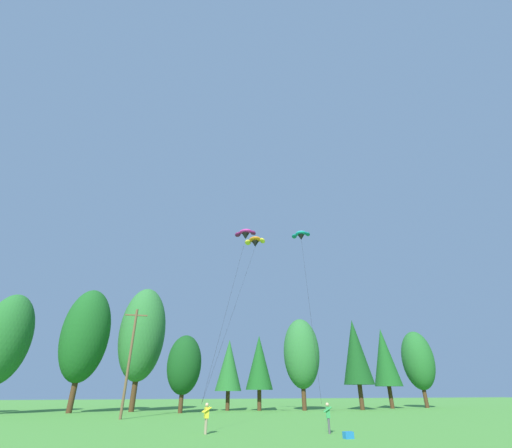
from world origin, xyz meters
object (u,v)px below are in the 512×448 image
parafoil_kite_far_orange (255,242)px  parafoil_kite_high_magenta (245,234)px  utility_pole (130,358)px  kite_flyer_near (206,415)px  kite_flyer_mid (328,415)px  parafoil_kite_mid_teal (301,235)px  picnic_cooler (348,435)px

parafoil_kite_far_orange → parafoil_kite_high_magenta: bearing=-110.7°
utility_pole → parafoil_kite_high_magenta: parafoil_kite_high_magenta is taller
kite_flyer_near → parafoil_kite_far_orange: 26.37m
utility_pole → parafoil_kite_high_magenta: 16.86m
utility_pole → parafoil_kite_high_magenta: size_ratio=0.61×
kite_flyer_mid → parafoil_kite_far_orange: size_ratio=0.09×
parafoil_kite_mid_teal → parafoil_kite_far_orange: bearing=104.2°
utility_pole → parafoil_kite_mid_teal: bearing=-24.0°
parafoil_kite_mid_teal → picnic_cooler: (-2.25, -10.41, -16.95)m
parafoil_kite_high_magenta → parafoil_kite_far_orange: 9.21m
kite_flyer_near → parafoil_kite_mid_teal: 19.86m
kite_flyer_near → kite_flyer_mid: (7.46, -1.52, 0.00)m
utility_pole → parafoil_kite_far_orange: (13.43, 2.92, 15.09)m
picnic_cooler → parafoil_kite_high_magenta: bearing=100.7°
utility_pole → parafoil_kite_high_magenta: (10.34, -5.27, 12.23)m
utility_pole → kite_flyer_mid: size_ratio=5.91×
parafoil_kite_high_magenta → picnic_cooler: size_ratio=31.67×
utility_pole → picnic_cooler: utility_pole is taller
kite_flyer_mid → parafoil_kite_high_magenta: bearing=109.3°
kite_flyer_mid → parafoil_kite_high_magenta: size_ratio=0.10×
parafoil_kite_mid_teal → parafoil_kite_far_orange: 10.85m
kite_flyer_near → kite_flyer_mid: same height
utility_pole → kite_flyer_mid: (13.77, -15.03, -4.26)m
picnic_cooler → utility_pole: bearing=123.3°
kite_flyer_near → parafoil_kite_high_magenta: (4.03, 8.24, 16.49)m
kite_flyer_near → parafoil_kite_high_magenta: 18.87m
kite_flyer_mid → parafoil_kite_mid_teal: size_ratio=0.11×
parafoil_kite_far_orange → picnic_cooler: (0.30, -20.45, -20.18)m
utility_pole → parafoil_kite_far_orange: bearing=12.3°
kite_flyer_mid → parafoil_kite_high_magenta: 19.47m
parafoil_kite_high_magenta → parafoil_kite_mid_teal: (5.63, -1.85, -0.37)m
parafoil_kite_far_orange → utility_pole: bearing=-167.7°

